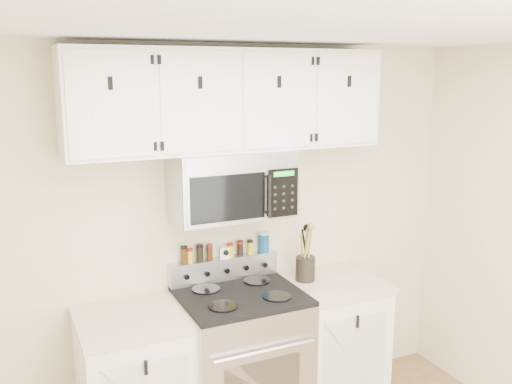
% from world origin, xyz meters
% --- Properties ---
extents(back_wall, '(3.50, 0.01, 2.50)m').
position_xyz_m(back_wall, '(0.00, 1.75, 1.25)').
color(back_wall, beige).
rests_on(back_wall, floor).
extents(ceiling, '(3.50, 3.50, 0.01)m').
position_xyz_m(ceiling, '(0.00, 0.00, 2.50)').
color(ceiling, white).
rests_on(ceiling, back_wall).
extents(range, '(0.76, 0.65, 1.10)m').
position_xyz_m(range, '(0.00, 1.43, 0.49)').
color(range, '#B7B7BA').
rests_on(range, floor).
extents(base_cabinet_right, '(0.64, 0.62, 0.92)m').
position_xyz_m(base_cabinet_right, '(0.69, 1.45, 0.46)').
color(base_cabinet_right, white).
rests_on(base_cabinet_right, floor).
extents(microwave, '(0.76, 0.44, 0.42)m').
position_xyz_m(microwave, '(0.00, 1.55, 1.63)').
color(microwave, '#9E9EA3').
rests_on(microwave, back_wall).
extents(upper_cabinets, '(2.00, 0.35, 0.62)m').
position_xyz_m(upper_cabinets, '(-0.00, 1.58, 2.15)').
color(upper_cabinets, white).
rests_on(upper_cabinets, back_wall).
extents(utensil_crock, '(0.13, 0.13, 0.39)m').
position_xyz_m(utensil_crock, '(0.52, 1.53, 1.02)').
color(utensil_crock, black).
rests_on(utensil_crock, base_cabinet_right).
extents(kitchen_timer, '(0.08, 0.07, 0.07)m').
position_xyz_m(kitchen_timer, '(0.01, 1.71, 1.14)').
color(kitchen_timer, white).
rests_on(kitchen_timer, range).
extents(salt_canister, '(0.08, 0.08, 0.14)m').
position_xyz_m(salt_canister, '(0.30, 1.71, 1.17)').
color(salt_canister, navy).
rests_on(salt_canister, range).
extents(spice_jar_0, '(0.04, 0.04, 0.12)m').
position_xyz_m(spice_jar_0, '(-0.28, 1.71, 1.16)').
color(spice_jar_0, '#40240F').
rests_on(spice_jar_0, range).
extents(spice_jar_1, '(0.04, 0.04, 0.10)m').
position_xyz_m(spice_jar_1, '(-0.24, 1.71, 1.15)').
color(spice_jar_1, yellow).
rests_on(spice_jar_1, range).
extents(spice_jar_2, '(0.05, 0.05, 0.11)m').
position_xyz_m(spice_jar_2, '(-0.17, 1.71, 1.16)').
color(spice_jar_2, black).
rests_on(spice_jar_2, range).
extents(spice_jar_3, '(0.04, 0.04, 0.11)m').
position_xyz_m(spice_jar_3, '(-0.10, 1.71, 1.15)').
color(spice_jar_3, '#3A1E0D').
rests_on(spice_jar_3, range).
extents(spice_jar_4, '(0.04, 0.04, 0.10)m').
position_xyz_m(spice_jar_4, '(0.05, 1.71, 1.15)').
color(spice_jar_4, gold).
rests_on(spice_jar_4, range).
extents(spice_jar_5, '(0.04, 0.04, 0.10)m').
position_xyz_m(spice_jar_5, '(0.12, 1.71, 1.15)').
color(spice_jar_5, black).
rests_on(spice_jar_5, range).
extents(spice_jar_6, '(0.04, 0.04, 0.10)m').
position_xyz_m(spice_jar_6, '(0.12, 1.71, 1.15)').
color(spice_jar_6, '#41200F').
rests_on(spice_jar_6, range).
extents(spice_jar_7, '(0.04, 0.04, 0.10)m').
position_xyz_m(spice_jar_7, '(0.19, 1.71, 1.15)').
color(spice_jar_7, gold).
rests_on(spice_jar_7, range).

